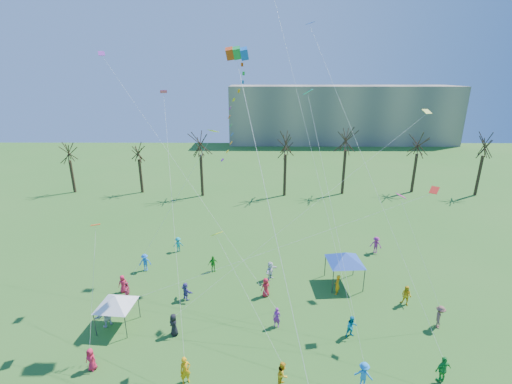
{
  "coord_description": "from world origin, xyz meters",
  "views": [
    {
      "loc": [
        -0.46,
        -16.68,
        18.29
      ],
      "look_at": [
        -0.61,
        5.0,
        11.0
      ],
      "focal_mm": 25.0,
      "sensor_mm": 36.0,
      "label": 1
    }
  ],
  "objects_px": {
    "big_box_kite": "(237,115)",
    "canopy_tent_blue": "(345,257)",
    "distant_building": "(341,114)",
    "canopy_tent_white": "(116,301)"
  },
  "relations": [
    {
      "from": "big_box_kite",
      "to": "distant_building",
      "type": "bearing_deg",
      "value": 72.16
    },
    {
      "from": "big_box_kite",
      "to": "canopy_tent_blue",
      "type": "bearing_deg",
      "value": 22.92
    },
    {
      "from": "big_box_kite",
      "to": "canopy_tent_white",
      "type": "relative_size",
      "value": 6.06
    },
    {
      "from": "distant_building",
      "to": "canopy_tent_blue",
      "type": "xyz_separation_m",
      "value": [
        -14.72,
        -70.46,
        -4.82
      ]
    },
    {
      "from": "canopy_tent_white",
      "to": "big_box_kite",
      "type": "bearing_deg",
      "value": 12.48
    },
    {
      "from": "distant_building",
      "to": "big_box_kite",
      "type": "height_order",
      "value": "big_box_kite"
    },
    {
      "from": "canopy_tent_white",
      "to": "canopy_tent_blue",
      "type": "relative_size",
      "value": 0.85
    },
    {
      "from": "big_box_kite",
      "to": "canopy_tent_blue",
      "type": "xyz_separation_m",
      "value": [
        9.21,
        3.89,
        -12.87
      ]
    },
    {
      "from": "distant_building",
      "to": "big_box_kite",
      "type": "bearing_deg",
      "value": -107.84
    },
    {
      "from": "distant_building",
      "to": "big_box_kite",
      "type": "distance_m",
      "value": 78.52
    }
  ]
}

